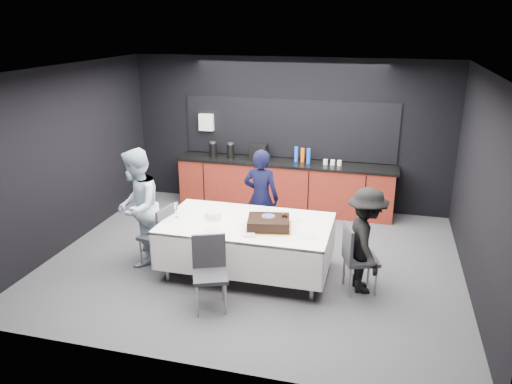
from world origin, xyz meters
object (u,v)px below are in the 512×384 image
plate_stack (214,215)px  chair_right (355,254)px  party_table (247,231)px  chair_left (160,232)px  person_center (261,198)px  person_left (137,207)px  champagne_flute (176,207)px  chair_near (210,267)px  cake_assembly (269,223)px  person_right (366,241)px

plate_stack → chair_right: (1.99, -0.12, -0.30)m
party_table → chair_right: chair_right is taller
chair_left → person_center: 1.66m
person_left → chair_left: bearing=70.3°
champagne_flute → chair_near: bearing=-47.0°
party_table → person_center: person_center is taller
cake_assembly → person_center: (-0.39, 1.12, -0.07)m
chair_right → person_center: person_center is taller
plate_stack → chair_right: size_ratio=0.25×
plate_stack → champagne_flute: (-0.52, -0.09, 0.11)m
chair_left → person_center: (1.22, 1.10, 0.25)m
chair_near → person_right: person_right is taller
chair_right → chair_near: size_ratio=1.00×
cake_assembly → chair_near: 1.03m
party_table → chair_near: 0.97m
champagne_flute → person_right: (2.63, 0.03, -0.22)m
cake_assembly → person_left: 1.97m
chair_left → person_right: 2.89m
chair_left → person_right: bearing=0.9°
chair_right → person_left: (-3.13, 0.06, 0.33)m
party_table → champagne_flute: bearing=-174.8°
person_center → person_right: person_center is taller
champagne_flute → chair_right: size_ratio=0.24×
chair_right → person_right: size_ratio=0.65×
person_center → chair_right: bearing=148.7°
champagne_flute → chair_near: size_ratio=0.24×
party_table → person_left: 1.65m
champagne_flute → party_table: bearing=5.2°
plate_stack → person_right: size_ratio=0.16×
person_center → chair_left: bearing=46.4°
person_center → person_right: (1.67, -1.06, -0.07)m
plate_stack → person_center: person_center is taller
person_left → person_right: 3.25m
cake_assembly → champagne_flute: 1.35m
cake_assembly → champagne_flute: (-1.35, 0.04, 0.09)m
chair_left → party_table: bearing=4.9°
party_table → chair_left: size_ratio=2.51×
plate_stack → champagne_flute: 0.54m
person_right → chair_near: bearing=99.7°
person_right → chair_right: bearing=99.7°
person_center → person_right: 1.98m
person_center → chair_near: bearing=89.3°
person_right → party_table: bearing=71.9°
chair_near → party_table: bearing=77.2°
person_left → person_right: person_left is taller
person_right → plate_stack: bearing=72.4°
cake_assembly → plate_stack: (-0.83, 0.13, -0.02)m
party_table → chair_right: bearing=-4.5°
person_center → person_left: 1.90m
chair_near → person_left: (-1.41, 0.88, 0.33)m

